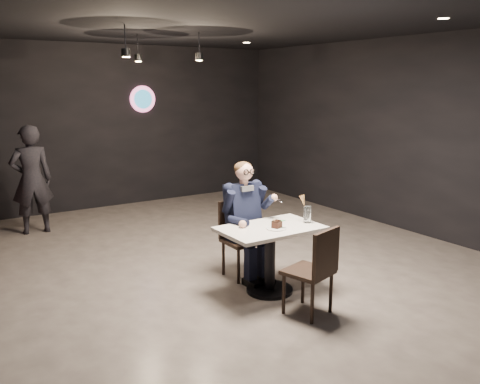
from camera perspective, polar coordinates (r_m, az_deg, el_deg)
floor at (r=6.05m, az=-1.06°, el=-10.07°), size 9.00×9.00×0.00m
wall_sign at (r=9.98m, az=-10.88°, el=10.21°), size 0.50×0.06×0.50m
pendant_lights at (r=7.41m, az=-9.65°, el=16.52°), size 1.40×1.20×0.36m
main_table at (r=5.67m, az=3.37°, el=-7.58°), size 1.10×0.70×0.75m
chair_far at (r=6.08m, az=0.32°, el=-5.38°), size 0.42×0.46×0.92m
chair_near at (r=5.17m, az=7.65°, el=-8.66°), size 0.53×0.56×0.92m
seated_man at (r=6.00m, az=0.32°, el=-3.01°), size 0.60×0.80×1.44m
dessert_plate at (r=5.49m, az=4.10°, el=-4.09°), size 0.22×0.22×0.01m
cake_slice at (r=5.49m, az=4.16°, el=-3.66°), size 0.12×0.11×0.07m
mint_leaf at (r=5.48m, az=4.88°, el=-3.21°), size 0.06×0.04×0.01m
sundae_glass at (r=5.75m, az=7.57°, el=-2.51°), size 0.08×0.08×0.19m
wafer_cone at (r=5.72m, az=7.11°, el=-1.00°), size 0.08×0.08×0.13m
passerby at (r=8.42m, az=-22.36°, el=1.29°), size 0.64×0.44×1.69m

